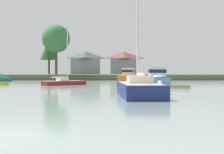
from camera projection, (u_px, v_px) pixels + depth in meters
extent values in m
plane|color=gray|center=(5.00, 134.00, 10.71)|extent=(499.12, 499.12, 0.00)
cube|color=#4C563D|center=(105.00, 76.00, 104.81)|extent=(224.60, 51.53, 1.30)
cone|color=#196B70|center=(9.00, 81.00, 68.91)|extent=(2.43, 2.46, 1.83)
cube|color=orange|center=(128.00, 80.00, 72.08)|extent=(4.55, 8.99, 1.94)
cone|color=orange|center=(131.00, 79.00, 76.27)|extent=(3.07, 2.87, 2.66)
cube|color=silver|center=(128.00, 75.00, 72.06)|extent=(4.70, 9.18, 0.05)
cube|color=silver|center=(128.00, 72.00, 72.56)|extent=(2.83, 3.06, 1.53)
cube|color=#19232D|center=(128.00, 71.00, 72.55)|extent=(2.89, 3.12, 0.55)
cube|color=beige|center=(128.00, 68.00, 72.54)|extent=(3.26, 3.45, 0.06)
cylinder|color=silver|center=(128.00, 64.00, 72.53)|extent=(0.03, 0.03, 1.60)
cube|color=#669ECC|center=(157.00, 83.00, 51.37)|extent=(3.11, 8.07, 1.93)
cone|color=#669ECC|center=(160.00, 84.00, 47.36)|extent=(2.74, 2.28, 2.71)
cube|color=black|center=(157.00, 77.00, 51.36)|extent=(3.23, 8.24, 0.05)
cube|color=silver|center=(157.00, 72.00, 51.00)|extent=(2.44, 2.67, 1.41)
cube|color=#19232D|center=(157.00, 71.00, 51.00)|extent=(2.49, 2.72, 0.51)
cube|color=beige|center=(157.00, 67.00, 50.99)|extent=(2.83, 2.99, 0.06)
cylinder|color=silver|center=(157.00, 63.00, 50.98)|extent=(0.03, 0.03, 1.19)
cube|color=navy|center=(139.00, 94.00, 27.19)|extent=(3.55, 9.97, 1.78)
cube|color=#CCB78E|center=(139.00, 83.00, 27.18)|extent=(3.16, 9.36, 0.04)
cube|color=silver|center=(140.00, 79.00, 26.68)|extent=(2.01, 2.27, 0.59)
cylinder|color=silver|center=(138.00, 2.00, 27.86)|extent=(0.20, 0.20, 13.42)
cylinder|color=silver|center=(141.00, 75.00, 25.99)|extent=(0.40, 3.92, 0.16)
cylinder|color=silver|center=(141.00, 74.00, 25.99)|extent=(0.36, 3.53, 0.14)
cylinder|color=#999999|center=(135.00, 7.00, 29.82)|extent=(0.26, 3.93, 13.38)
cube|color=maroon|center=(64.00, 84.00, 50.63)|extent=(6.30, 6.24, 1.02)
cube|color=#CCB78E|center=(64.00, 81.00, 50.62)|extent=(5.85, 5.79, 0.04)
cube|color=silver|center=(62.00, 79.00, 50.37)|extent=(1.89, 1.89, 0.43)
cylinder|color=silver|center=(67.00, 54.00, 50.95)|extent=(0.14, 0.14, 8.19)
cylinder|color=silver|center=(60.00, 77.00, 50.02)|extent=(2.11, 2.08, 0.11)
cylinder|color=silver|center=(60.00, 77.00, 50.02)|extent=(1.93, 1.90, 0.14)
cylinder|color=#999999|center=(75.00, 54.00, 51.94)|extent=(2.06, 2.02, 8.14)
cube|color=tan|center=(179.00, 87.00, 40.62)|extent=(2.64, 1.43, 0.46)
cube|color=brown|center=(179.00, 86.00, 40.62)|extent=(2.75, 1.53, 0.05)
cube|color=tan|center=(179.00, 86.00, 40.62)|extent=(0.20, 1.01, 0.03)
cylinder|color=brown|center=(49.00, 62.00, 100.89)|extent=(0.57, 0.57, 7.21)
cone|color=#235128|center=(49.00, 49.00, 100.83)|extent=(5.27, 5.27, 6.44)
cylinder|color=brown|center=(56.00, 60.00, 81.74)|extent=(0.65, 0.65, 7.26)
sphere|color=#336B38|center=(56.00, 39.00, 81.66)|extent=(6.83, 6.83, 6.83)
cube|color=gray|center=(124.00, 66.00, 114.87)|extent=(9.38, 6.25, 5.26)
pyramid|color=brown|center=(124.00, 55.00, 114.81)|extent=(10.13, 6.75, 2.35)
cube|color=gray|center=(86.00, 66.00, 102.40)|extent=(8.41, 6.91, 4.80)
pyramid|color=#47474C|center=(86.00, 55.00, 102.34)|extent=(9.08, 7.46, 2.15)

